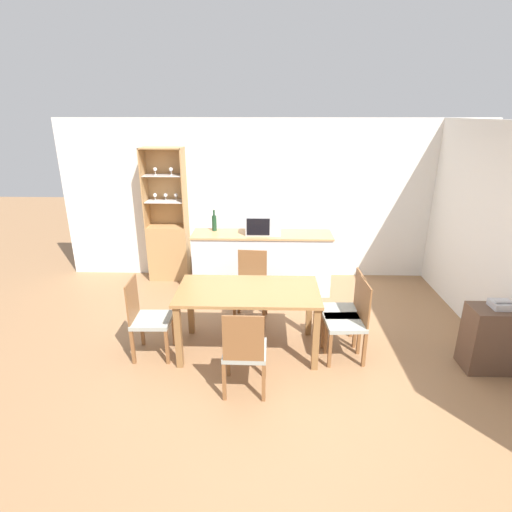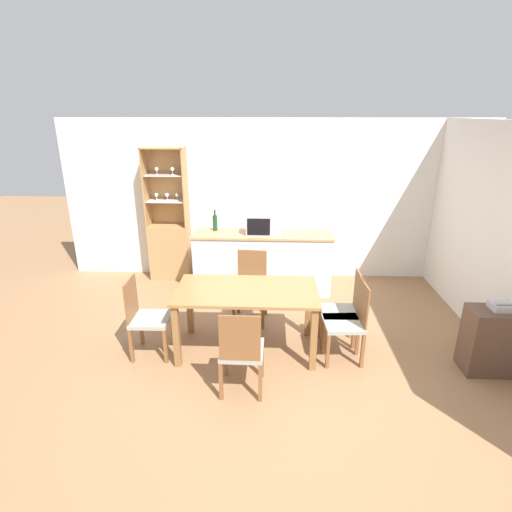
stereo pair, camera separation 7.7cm
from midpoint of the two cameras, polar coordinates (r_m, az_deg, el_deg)
ground_plane at (r=4.58m, az=1.94°, el=-15.13°), size 18.00×18.00×0.00m
wall_back at (r=6.52m, az=1.99°, el=7.91°), size 6.80×0.06×2.55m
kitchen_counter at (r=6.10m, az=0.47°, el=-0.91°), size 2.08×0.53×0.92m
display_cabinet at (r=6.70m, az=-12.68°, el=2.03°), size 0.64×0.36×2.13m
dining_table at (r=4.50m, az=-1.62°, el=-6.11°), size 1.58×0.84×0.77m
dining_chair_head_far at (r=5.26m, az=-1.11°, el=-4.47°), size 0.45×0.45×0.92m
dining_chair_side_right_near at (r=4.56m, az=12.66°, el=-9.02°), size 0.44×0.44×0.92m
dining_chair_side_left_near at (r=4.68m, az=-15.66°, el=-8.55°), size 0.43×0.43×0.92m
dining_chair_side_right_far at (r=4.78m, az=12.13°, el=-7.59°), size 0.43×0.43×0.92m
dining_chair_head_near at (r=3.95m, az=-2.21°, el=-13.41°), size 0.42×0.42×0.92m
microwave at (r=5.92m, az=0.67°, el=4.60°), size 0.52×0.33×0.29m
wine_bottle at (r=6.10m, az=-6.34°, el=4.76°), size 0.07×0.07×0.32m
side_cabinet at (r=4.97m, az=30.03°, el=-10.18°), size 0.50×0.34×0.72m
telephone at (r=4.84m, az=31.31°, el=-5.95°), size 0.22×0.19×0.10m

